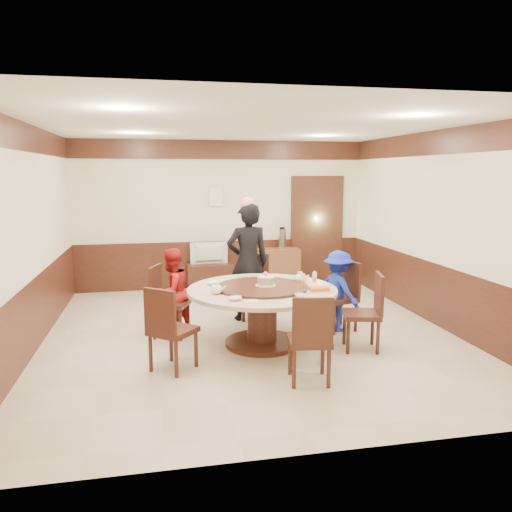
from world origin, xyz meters
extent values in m
plane|color=beige|center=(0.00, 0.00, 0.00)|extent=(6.00, 6.00, 0.00)
plane|color=silver|center=(0.00, 0.00, 2.80)|extent=(6.00, 6.00, 0.00)
cube|color=beige|center=(0.00, 3.00, 1.40)|extent=(5.50, 0.04, 2.80)
cube|color=beige|center=(0.00, -3.00, 1.40)|extent=(5.50, 0.04, 2.80)
cube|color=beige|center=(-2.75, 0.00, 1.40)|extent=(0.04, 6.00, 2.80)
cube|color=beige|center=(2.75, 0.00, 1.40)|extent=(0.04, 6.00, 2.80)
cube|color=#3A1B12|center=(0.00, 0.00, 0.45)|extent=(5.50, 6.00, 0.90)
cube|color=#3A1B12|center=(0.00, 0.00, 2.62)|extent=(5.50, 6.00, 0.35)
cube|color=#3A1B12|center=(1.90, 2.95, 1.05)|extent=(1.05, 0.08, 2.18)
cube|color=#8DDAA1|center=(1.90, 2.97, 1.05)|extent=(0.88, 0.02, 2.05)
cylinder|color=#3A1B12|center=(0.07, -0.44, 0.03)|extent=(0.95, 0.95, 0.06)
cylinder|color=#3A1B12|center=(0.07, -0.44, 0.35)|extent=(0.38, 0.38, 0.65)
cylinder|color=#CFAD97|center=(0.07, -0.44, 0.72)|extent=(1.90, 1.90, 0.05)
cylinder|color=#3A1B12|center=(0.07, -0.44, 0.77)|extent=(1.16, 1.16, 0.03)
cube|color=#3A1B12|center=(1.25, -0.02, 0.45)|extent=(0.53, 0.53, 0.06)
cube|color=#3A1B12|center=(1.46, 0.03, 0.72)|extent=(0.14, 0.42, 0.50)
cube|color=#3A1B12|center=(1.25, -0.02, 0.21)|extent=(0.36, 0.36, 0.42)
cube|color=#3A1B12|center=(0.22, 0.75, 0.45)|extent=(0.52, 0.52, 0.06)
cube|color=#3A1B12|center=(0.26, 0.96, 0.72)|extent=(0.42, 0.12, 0.50)
cube|color=#3A1B12|center=(0.22, 0.75, 0.21)|extent=(0.36, 0.36, 0.42)
cube|color=#3A1B12|center=(-1.06, 0.15, 0.45)|extent=(0.56, 0.56, 0.06)
cube|color=#3A1B12|center=(-1.26, 0.23, 0.72)|extent=(0.18, 0.41, 0.50)
cube|color=#3A1B12|center=(-1.06, 0.15, 0.21)|extent=(0.36, 0.36, 0.42)
cube|color=#3A1B12|center=(-1.08, -1.03, 0.45)|extent=(0.62, 0.62, 0.06)
cube|color=#3A1B12|center=(-1.21, -1.19, 0.72)|extent=(0.34, 0.30, 0.50)
cube|color=#3A1B12|center=(-1.08, -1.03, 0.21)|extent=(0.36, 0.36, 0.42)
cube|color=#3A1B12|center=(0.32, -1.64, 0.45)|extent=(0.50, 0.50, 0.06)
cube|color=#3A1B12|center=(0.29, -1.85, 0.72)|extent=(0.42, 0.10, 0.50)
cube|color=#3A1B12|center=(0.32, -1.64, 0.21)|extent=(0.36, 0.36, 0.42)
cube|color=#3A1B12|center=(1.25, -0.84, 0.45)|extent=(0.53, 0.53, 0.06)
cube|color=#3A1B12|center=(1.46, -0.89, 0.72)|extent=(0.14, 0.42, 0.50)
cube|color=#3A1B12|center=(1.25, -0.84, 0.21)|extent=(0.36, 0.36, 0.42)
imported|color=black|center=(0.10, 0.74, 0.88)|extent=(0.68, 0.48, 1.76)
imported|color=#A51616|center=(-1.05, 0.23, 0.60)|extent=(0.73, 0.73, 1.19)
imported|color=#182A99|center=(1.25, -0.04, 0.57)|extent=(0.68, 0.84, 1.13)
cylinder|color=white|center=(0.12, -0.42, 0.79)|extent=(0.26, 0.26, 0.01)
cylinder|color=tan|center=(0.12, -0.42, 0.84)|extent=(0.21, 0.21, 0.09)
cylinder|color=white|center=(0.12, -0.42, 0.89)|extent=(0.21, 0.21, 0.01)
sphere|color=pink|center=(0.12, -0.42, 0.93)|extent=(0.06, 0.06, 0.06)
ellipsoid|color=white|center=(-0.54, -0.62, 0.81)|extent=(0.17, 0.15, 0.13)
ellipsoid|color=white|center=(0.64, -0.21, 0.81)|extent=(0.17, 0.15, 0.13)
imported|color=white|center=(-0.52, -0.11, 0.77)|extent=(0.17, 0.17, 0.04)
imported|color=white|center=(0.41, -0.97, 0.77)|extent=(0.12, 0.12, 0.04)
imported|color=white|center=(-0.36, -0.97, 0.77)|extent=(0.16, 0.16, 0.04)
imported|color=white|center=(0.70, -0.55, 0.77)|extent=(0.15, 0.15, 0.05)
cylinder|color=white|center=(-0.18, -1.09, 0.76)|extent=(0.18, 0.18, 0.01)
cylinder|color=white|center=(0.52, 0.06, 0.76)|extent=(0.18, 0.18, 0.01)
cube|color=white|center=(0.71, -0.77, 0.76)|extent=(0.30, 0.20, 0.02)
cube|color=#DE5119|center=(0.71, -0.77, 0.79)|extent=(0.24, 0.15, 0.04)
cylinder|color=white|center=(0.60, -0.49, 0.83)|extent=(0.06, 0.06, 0.16)
cylinder|color=white|center=(0.79, -0.37, 0.83)|extent=(0.06, 0.06, 0.16)
cube|color=#3A1B12|center=(-0.26, 2.75, 0.25)|extent=(0.85, 0.45, 0.50)
imported|color=gray|center=(-0.26, 2.75, 0.70)|extent=(0.71, 0.13, 0.41)
cube|color=brown|center=(1.07, 2.78, 0.38)|extent=(0.80, 0.40, 0.75)
cylinder|color=silver|center=(1.15, 2.78, 0.94)|extent=(0.15, 0.15, 0.38)
cube|color=white|center=(-0.10, 2.96, 1.75)|extent=(0.25, 0.00, 0.35)
cube|color=white|center=(0.55, 2.96, 1.45)|extent=(0.30, 0.00, 0.22)
camera|label=1|loc=(-1.21, -6.48, 2.20)|focal=35.00mm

